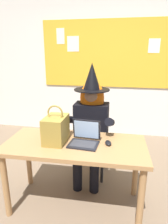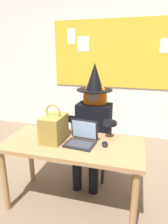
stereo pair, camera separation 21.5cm
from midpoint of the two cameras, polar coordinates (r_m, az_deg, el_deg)
The scene contains 8 objects.
ground_plane at distance 2.33m, azimuth -2.43°, elevation -25.94°, with size 24.00×24.00×0.00m, color #75604C.
wall_back_bulletin at distance 3.83m, azimuth 4.82°, elevation 13.58°, with size 6.48×2.29×2.70m.
desk_main at distance 2.02m, azimuth -5.75°, elevation -11.52°, with size 1.41×0.67×0.72m.
chair_at_desk at distance 2.65m, azimuth -0.01°, elevation -7.07°, with size 0.42×0.42×0.90m.
person_costumed at distance 2.43m, azimuth -0.58°, elevation -1.92°, with size 0.59×0.68×1.47m.
laptop at distance 1.95m, azimuth -3.02°, elevation -7.69°, with size 0.30×0.27×0.22m.
computer_mouse at distance 1.94m, azimuth 3.82°, elevation -8.96°, with size 0.06×0.10×0.03m, color black.
handbag at distance 1.99m, azimuth -11.22°, elevation -4.90°, with size 0.20×0.30×0.38m.
Camera 1 is at (0.31, -1.69, 1.59)m, focal length 31.71 mm.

